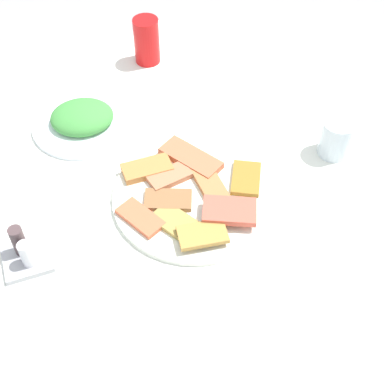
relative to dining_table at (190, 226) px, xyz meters
The scene contains 7 objects.
ground_plane 0.69m from the dining_table, ahead, with size 6.00×6.00×0.00m, color #ABA7A7.
dining_table is the anchor object (origin of this frame).
pide_platter 0.09m from the dining_table, 53.06° to the right, with size 0.34×0.34×0.04m.
salad_plate_rice 0.36m from the dining_table, ahead, with size 0.24×0.24×0.05m.
soda_can 0.53m from the dining_table, 24.04° to the right, with size 0.07×0.07×0.12m, color red.
drinking_glass 0.37m from the dining_table, 101.70° to the right, with size 0.07×0.07×0.09m, color silver.
condiment_caddy 0.35m from the dining_table, 77.16° to the left, with size 0.11×0.11×0.08m.
Camera 1 is at (-0.58, 0.43, 1.64)m, focal length 50.93 mm.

